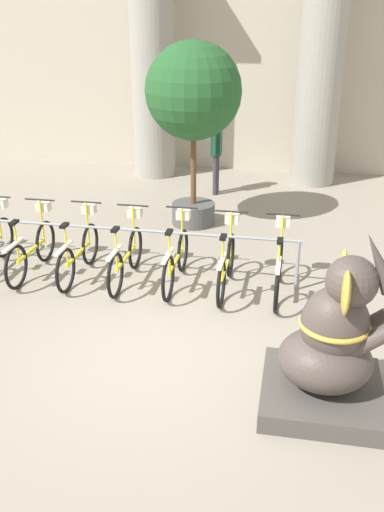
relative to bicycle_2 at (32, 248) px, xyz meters
The scene contains 14 objects.
ground_plane 2.95m from the bicycle_2, 38.09° to the right, with size 60.00×60.00×0.00m, color gray.
building_facade 7.63m from the bicycle_2, 71.28° to the left, with size 20.00×0.20×6.00m.
column_left 6.22m from the bicycle_2, 85.68° to the left, with size 1.22×1.22×5.16m.
column_right 7.48m from the bicycle_2, 54.27° to the left, with size 1.22×1.22×5.16m.
bike_rack 1.14m from the bicycle_2, ahead, with size 5.77×0.05×0.77m.
bicycle_2 is the anchor object (origin of this frame).
bicycle_3 0.74m from the bicycle_2, ahead, with size 0.48×1.65×1.04m.
bicycle_4 1.48m from the bicycle_2, ahead, with size 0.48×1.65×1.04m.
bicycle_5 2.21m from the bicycle_2, ahead, with size 0.48×1.65×1.04m.
bicycle_6 2.95m from the bicycle_2, ahead, with size 0.48×1.65×1.04m.
bicycle_7 3.69m from the bicycle_2, ahead, with size 0.48×1.65×1.04m.
elephant_statue 4.92m from the bicycle_2, 28.95° to the right, with size 1.21×1.21×1.91m.
person_pedestrian 5.03m from the bicycle_2, 64.86° to the left, with size 0.23×0.47×1.73m.
potted_tree 3.76m from the bicycle_2, 52.22° to the left, with size 1.67×1.67×3.25m.
Camera 1 is at (1.54, -5.51, 3.72)m, focal length 40.00 mm.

